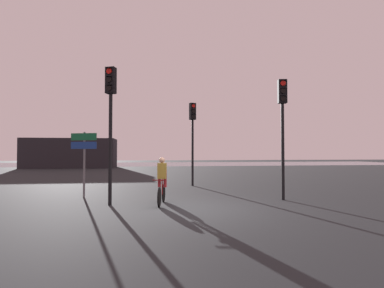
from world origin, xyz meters
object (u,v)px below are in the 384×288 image
(traffic_light_near_right, at_px, (283,116))
(traffic_light_center, at_px, (193,128))
(distant_building, at_px, (71,153))
(direction_sign_post, at_px, (84,152))
(traffic_light_near_left, at_px, (111,109))
(cyclist, at_px, (162,180))

(traffic_light_near_right, height_order, traffic_light_center, traffic_light_near_right)
(distant_building, distance_m, direction_sign_post, 25.52)
(traffic_light_center, bearing_deg, distant_building, -75.84)
(traffic_light_center, height_order, direction_sign_post, traffic_light_center)
(traffic_light_near_left, bearing_deg, traffic_light_near_right, -156.93)
(cyclist, bearing_deg, traffic_light_near_right, -165.65)
(traffic_light_near_right, relative_size, direction_sign_post, 1.75)
(distant_building, height_order, cyclist, distant_building)
(cyclist, bearing_deg, direction_sign_post, -22.78)
(traffic_light_near_left, bearing_deg, cyclist, -161.64)
(traffic_light_near_right, bearing_deg, cyclist, 13.84)
(traffic_light_near_left, bearing_deg, traffic_light_center, -102.64)
(distant_building, distance_m, traffic_light_center, 24.02)
(traffic_light_near_left, height_order, direction_sign_post, traffic_light_near_left)
(distant_building, height_order, traffic_light_near_left, traffic_light_near_left)
(traffic_light_center, bearing_deg, cyclist, 56.86)
(traffic_light_center, relative_size, direction_sign_post, 1.71)
(distant_building, height_order, traffic_light_center, traffic_light_center)
(traffic_light_center, relative_size, cyclist, 2.64)
(traffic_light_center, xyz_separation_m, direction_sign_post, (-4.86, -3.63, -1.30))
(traffic_light_near_left, height_order, cyclist, traffic_light_near_left)
(traffic_light_near_right, distance_m, traffic_light_near_left, 6.32)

